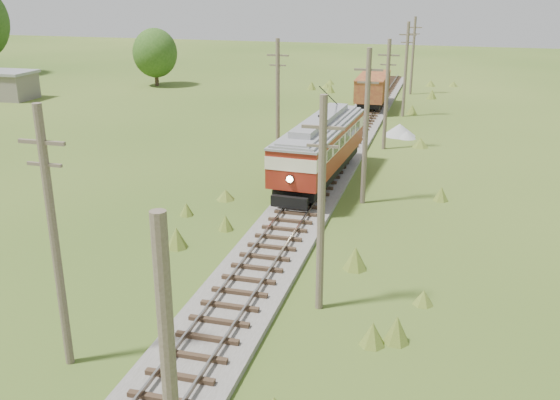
% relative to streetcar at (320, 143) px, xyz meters
% --- Properties ---
extents(railbed_main, '(3.60, 96.00, 0.57)m').
position_rel_streetcar_xyz_m(railbed_main, '(0.00, 0.14, -2.51)').
color(railbed_main, '#605B54').
rests_on(railbed_main, ground).
extents(streetcar, '(3.72, 12.93, 5.86)m').
position_rel_streetcar_xyz_m(streetcar, '(0.00, 0.00, 0.00)').
color(streetcar, black).
rests_on(streetcar, ground).
extents(gondola, '(2.98, 8.72, 2.88)m').
position_rel_streetcar_xyz_m(gondola, '(0.00, 26.26, -0.59)').
color(gondola, black).
rests_on(gondola, ground).
extents(gravel_pile, '(2.83, 3.00, 1.03)m').
position_rel_streetcar_xyz_m(gravel_pile, '(3.90, 14.83, -2.23)').
color(gravel_pile, gray).
rests_on(gravel_pile, ground).
extents(utility_pole_r_2, '(1.60, 0.30, 8.60)m').
position_rel_streetcar_xyz_m(utility_pole_r_2, '(3.30, -15.86, 1.72)').
color(utility_pole_r_2, brown).
rests_on(utility_pole_r_2, ground).
extents(utility_pole_r_3, '(1.60, 0.30, 9.00)m').
position_rel_streetcar_xyz_m(utility_pole_r_3, '(3.20, -2.86, 1.92)').
color(utility_pole_r_3, brown).
rests_on(utility_pole_r_3, ground).
extents(utility_pole_r_4, '(1.60, 0.30, 8.40)m').
position_rel_streetcar_xyz_m(utility_pole_r_4, '(3.00, 10.14, 1.62)').
color(utility_pole_r_4, brown).
rests_on(utility_pole_r_4, ground).
extents(utility_pole_r_5, '(1.60, 0.30, 8.90)m').
position_rel_streetcar_xyz_m(utility_pole_r_5, '(3.40, 23.14, 1.87)').
color(utility_pole_r_5, brown).
rests_on(utility_pole_r_5, ground).
extents(utility_pole_r_6, '(1.60, 0.30, 8.70)m').
position_rel_streetcar_xyz_m(utility_pole_r_6, '(3.20, 36.14, 1.77)').
color(utility_pole_r_6, brown).
rests_on(utility_pole_r_6, ground).
extents(utility_pole_l_a, '(1.60, 0.30, 9.00)m').
position_rel_streetcar_xyz_m(utility_pole_l_a, '(-4.20, -21.86, 1.92)').
color(utility_pole_l_a, brown).
rests_on(utility_pole_l_a, ground).
extents(utility_pole_l_b, '(1.60, 0.30, 8.60)m').
position_rel_streetcar_xyz_m(utility_pole_l_b, '(-4.50, 6.14, 1.72)').
color(utility_pole_l_b, brown).
rests_on(utility_pole_l_b, ground).
extents(tree_mid_a, '(5.46, 5.46, 7.03)m').
position_rel_streetcar_xyz_m(tree_mid_a, '(-28.00, 34.14, 1.31)').
color(tree_mid_a, '#38281C').
rests_on(tree_mid_a, ground).
extents(shed, '(6.40, 4.40, 3.10)m').
position_rel_streetcar_xyz_m(shed, '(-40.00, 21.14, -1.13)').
color(shed, slate).
rests_on(shed, ground).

